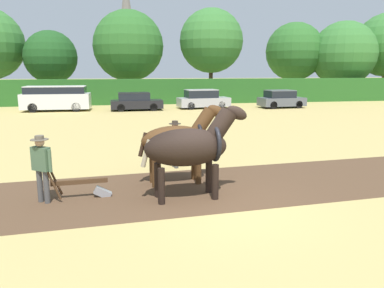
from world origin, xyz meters
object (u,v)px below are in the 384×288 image
object	(u,v)px
tree_right	(344,54)
farmer_at_plow	(41,164)
farmer_beside_team	(175,141)
parked_car_center	(281,99)
plow	(85,186)
tree_center	(211,41)
parked_van	(56,98)
tree_left	(51,57)
tree_center_left	(128,46)
church_spire	(127,30)
tree_center_right	(295,52)
draft_horse_lead_left	(191,146)
draft_horse_lead_right	(179,140)
parked_car_center_left	(203,99)
parked_car_left	(136,102)

from	to	relation	value
tree_right	farmer_at_plow	distance (m)	40.98
farmer_beside_team	parked_car_center	distance (m)	21.55
farmer_at_plow	plow	bearing A→B (deg)	-44.72
parked_car_center	tree_center	bearing A→B (deg)	106.72
parked_van	tree_left	bearing A→B (deg)	101.99
tree_center_left	church_spire	xyz separation A→B (m)	(0.02, 27.18, 4.23)
tree_center_right	tree_right	bearing A→B (deg)	-22.22
tree_left	draft_horse_lead_left	distance (m)	33.47
farmer_beside_team	parked_car_center	xyz separation A→B (m)	(11.51, 18.22, -0.20)
farmer_beside_team	parked_van	bearing A→B (deg)	97.51
draft_horse_lead_right	parked_car_center_left	world-z (taller)	draft_horse_lead_right
tree_center	plow	world-z (taller)	tree_center
tree_left	tree_center_left	bearing A→B (deg)	-5.69
plow	parked_van	world-z (taller)	parked_van
parked_van	parked_car_left	bearing A→B (deg)	-5.22
farmer_beside_team	parked_van	distance (m)	20.24
tree_center_left	tree_right	xyz separation A→B (m)	(24.28, -0.15, -0.65)
farmer_at_plow	parked_van	distance (m)	22.05
tree_center	farmer_beside_team	bearing A→B (deg)	-104.90
draft_horse_lead_left	plow	xyz separation A→B (m)	(-2.74, 0.45, -1.06)
church_spire	parked_van	size ratio (longest dim) A/B	3.60
tree_left	parked_van	xyz separation A→B (m)	(2.05, -9.99, -3.45)
tree_center_right	parked_van	bearing A→B (deg)	-156.14
parked_van	parked_car_center	distance (m)	18.70
tree_center_right	parked_car_center_left	size ratio (longest dim) A/B	1.90
church_spire	farmer_at_plow	size ratio (longest dim) A/B	10.89
tree_right	parked_car_center	bearing A→B (deg)	-139.65
draft_horse_lead_right	farmer_at_plow	bearing A→B (deg)	-168.06
church_spire	farmer_at_plow	world-z (taller)	church_spire
draft_horse_lead_right	plow	xyz separation A→B (m)	(-2.62, -0.91, -0.99)
tree_left	tree_center_left	xyz separation A→B (m)	(7.93, -0.79, 1.16)
parked_van	tree_center_right	bearing A→B (deg)	24.24
tree_right	parked_van	bearing A→B (deg)	-163.30
parked_car_left	parked_van	bearing A→B (deg)	172.04
tree_left	parked_car_center_left	world-z (taller)	tree_left
tree_left	tree_center	world-z (taller)	tree_center
farmer_beside_team	parked_car_left	bearing A→B (deg)	79.59
tree_center_right	parked_car_left	size ratio (longest dim) A/B	2.05
tree_right	parked_car_left	bearing A→B (deg)	-157.98
tree_center_right	tree_left	bearing A→B (deg)	-177.64
draft_horse_lead_right	parked_car_center	size ratio (longest dim) A/B	0.68
tree_left	tree_center_right	bearing A→B (deg)	2.36
tree_center_right	parked_car_center_left	distance (m)	17.81
plow	tree_center_right	bearing A→B (deg)	52.81
parked_van	parked_car_center_left	bearing A→B (deg)	0.42
tree_center_left	parked_car_left	bearing A→B (deg)	-87.73
parked_car_center_left	parked_car_center	world-z (taller)	parked_car_center_left
parked_car_left	farmer_at_plow	bearing A→B (deg)	-99.94
tree_center	parked_car_left	size ratio (longest dim) A/B	2.29
church_spire	parked_van	bearing A→B (deg)	-99.21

